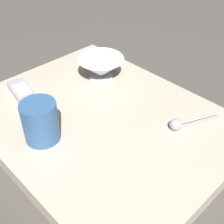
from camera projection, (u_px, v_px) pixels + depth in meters
ground_plane at (101, 128)px, 0.80m from camera, size 6.00×6.00×0.00m
table at (101, 122)px, 0.79m from camera, size 0.52×0.67×0.04m
cereal_bowl at (101, 67)px, 0.90m from camera, size 0.14×0.14×0.07m
coffee_mug at (40, 122)px, 0.68m from camera, size 0.08×0.08×0.10m
teaspoon at (179, 124)px, 0.73m from camera, size 0.13×0.07×0.03m
tv_remote_near at (25, 95)px, 0.83m from camera, size 0.08×0.16×0.02m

